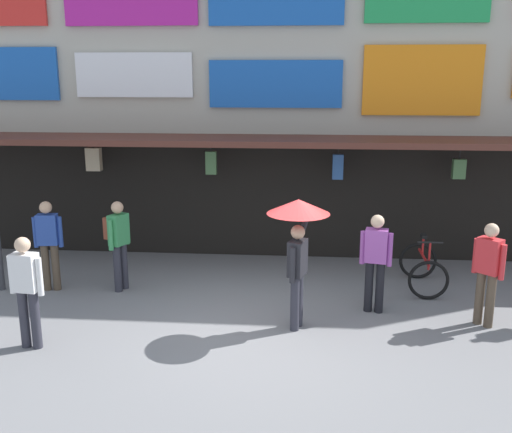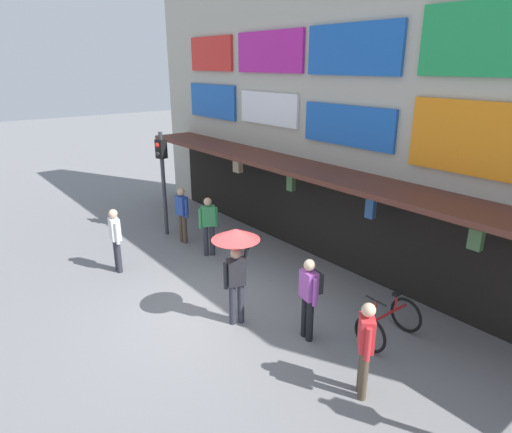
{
  "view_description": "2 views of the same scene",
  "coord_description": "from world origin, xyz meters",
  "px_view_note": "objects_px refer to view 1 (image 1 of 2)",
  "views": [
    {
      "loc": [
        0.61,
        -8.32,
        3.93
      ],
      "look_at": [
        -0.2,
        1.51,
        1.49
      ],
      "focal_mm": 41.01,
      "sensor_mm": 36.0,
      "label": 1
    },
    {
      "loc": [
        7.07,
        -4.37,
        5.1
      ],
      "look_at": [
        -0.99,
        1.96,
        1.55
      ],
      "focal_mm": 31.12,
      "sensor_mm": 36.0,
      "label": 2
    }
  ],
  "objects_px": {
    "pedestrian_in_purple": "(27,286)",
    "pedestrian_in_red": "(376,255)",
    "pedestrian_in_green": "(118,239)",
    "pedestrian_in_blue": "(488,269)",
    "pedestrian_in_yellow": "(49,241)",
    "bicycle_parked": "(423,268)",
    "pedestrian_with_umbrella": "(298,228)"
  },
  "relations": [
    {
      "from": "pedestrian_in_purple",
      "to": "pedestrian_in_red",
      "type": "bearing_deg",
      "value": 18.93
    },
    {
      "from": "pedestrian_in_green",
      "to": "pedestrian_in_blue",
      "type": "bearing_deg",
      "value": -9.69
    },
    {
      "from": "pedestrian_in_yellow",
      "to": "pedestrian_in_green",
      "type": "bearing_deg",
      "value": 5.07
    },
    {
      "from": "pedestrian_in_red",
      "to": "pedestrian_in_purple",
      "type": "bearing_deg",
      "value": -161.07
    },
    {
      "from": "bicycle_parked",
      "to": "pedestrian_in_purple",
      "type": "height_order",
      "value": "pedestrian_in_purple"
    },
    {
      "from": "bicycle_parked",
      "to": "pedestrian_in_red",
      "type": "xyz_separation_m",
      "value": [
        -1.02,
        -1.14,
        0.59
      ]
    },
    {
      "from": "pedestrian_in_purple",
      "to": "pedestrian_in_yellow",
      "type": "height_order",
      "value": "same"
    },
    {
      "from": "pedestrian_in_blue",
      "to": "pedestrian_in_red",
      "type": "relative_size",
      "value": 1.0
    },
    {
      "from": "pedestrian_in_red",
      "to": "pedestrian_in_yellow",
      "type": "bearing_deg",
      "value": 174.92
    },
    {
      "from": "pedestrian_with_umbrella",
      "to": "pedestrian_in_yellow",
      "type": "distance_m",
      "value": 4.77
    },
    {
      "from": "bicycle_parked",
      "to": "pedestrian_in_red",
      "type": "height_order",
      "value": "pedestrian_in_red"
    },
    {
      "from": "pedestrian_in_red",
      "to": "pedestrian_with_umbrella",
      "type": "height_order",
      "value": "pedestrian_with_umbrella"
    },
    {
      "from": "pedestrian_in_red",
      "to": "pedestrian_in_yellow",
      "type": "distance_m",
      "value": 5.85
    },
    {
      "from": "pedestrian_in_blue",
      "to": "pedestrian_in_red",
      "type": "distance_m",
      "value": 1.73
    },
    {
      "from": "bicycle_parked",
      "to": "pedestrian_in_blue",
      "type": "xyz_separation_m",
      "value": [
        0.65,
        -1.58,
        0.55
      ]
    },
    {
      "from": "pedestrian_in_red",
      "to": "pedestrian_in_yellow",
      "type": "height_order",
      "value": "same"
    },
    {
      "from": "pedestrian_with_umbrella",
      "to": "pedestrian_in_blue",
      "type": "bearing_deg",
      "value": 6.62
    },
    {
      "from": "bicycle_parked",
      "to": "pedestrian_in_yellow",
      "type": "xyz_separation_m",
      "value": [
        -6.86,
        -0.62,
        0.55
      ]
    },
    {
      "from": "pedestrian_in_yellow",
      "to": "pedestrian_with_umbrella",
      "type": "bearing_deg",
      "value": -15.96
    },
    {
      "from": "bicycle_parked",
      "to": "pedestrian_in_green",
      "type": "distance_m",
      "value": 5.65
    },
    {
      "from": "pedestrian_in_green",
      "to": "pedestrian_in_yellow",
      "type": "relative_size",
      "value": 1.0
    },
    {
      "from": "pedestrian_in_green",
      "to": "pedestrian_with_umbrella",
      "type": "relative_size",
      "value": 0.81
    },
    {
      "from": "pedestrian_in_blue",
      "to": "pedestrian_in_yellow",
      "type": "xyz_separation_m",
      "value": [
        -7.51,
        0.95,
        0.0
      ]
    },
    {
      "from": "pedestrian_in_blue",
      "to": "pedestrian_in_green",
      "type": "relative_size",
      "value": 1.0
    },
    {
      "from": "pedestrian_in_red",
      "to": "pedestrian_in_purple",
      "type": "xyz_separation_m",
      "value": [
        -5.15,
        -1.77,
        -0.04
      ]
    },
    {
      "from": "pedestrian_in_purple",
      "to": "pedestrian_in_green",
      "type": "xyz_separation_m",
      "value": [
        0.58,
        2.4,
        0.04
      ]
    },
    {
      "from": "pedestrian_with_umbrella",
      "to": "pedestrian_in_yellow",
      "type": "relative_size",
      "value": 1.24
    },
    {
      "from": "pedestrian_with_umbrella",
      "to": "pedestrian_in_yellow",
      "type": "bearing_deg",
      "value": 164.04
    },
    {
      "from": "pedestrian_in_purple",
      "to": "bicycle_parked",
      "type": "bearing_deg",
      "value": 25.22
    },
    {
      "from": "pedestrian_in_green",
      "to": "pedestrian_with_umbrella",
      "type": "bearing_deg",
      "value": -23.27
    },
    {
      "from": "pedestrian_in_purple",
      "to": "pedestrian_in_yellow",
      "type": "distance_m",
      "value": 2.38
    },
    {
      "from": "pedestrian_in_blue",
      "to": "pedestrian_with_umbrella",
      "type": "xyz_separation_m",
      "value": [
        -2.97,
        -0.34,
        0.69
      ]
    }
  ]
}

